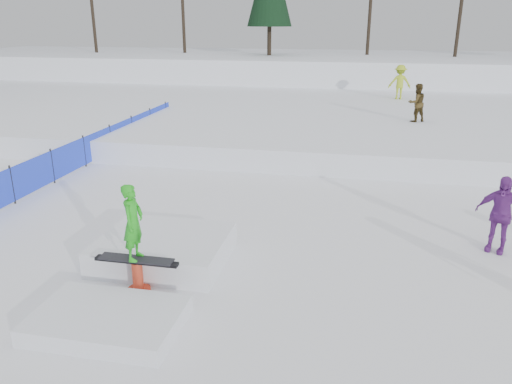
% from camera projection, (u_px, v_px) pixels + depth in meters
% --- Properties ---
extents(ground, '(120.00, 120.00, 0.00)m').
position_uv_depth(ground, '(211.00, 274.00, 10.01)').
color(ground, white).
extents(snow_berm, '(60.00, 14.00, 2.40)m').
position_uv_depth(snow_berm, '(325.00, 71.00, 37.39)').
color(snow_berm, white).
rests_on(snow_berm, ground).
extents(snow_midrise, '(50.00, 18.00, 0.80)m').
position_uv_depth(snow_midrise, '(303.00, 114.00, 24.69)').
color(snow_midrise, white).
rests_on(snow_midrise, ground).
extents(safety_fence, '(0.05, 16.00, 1.10)m').
position_uv_depth(safety_fence, '(84.00, 151.00, 17.18)').
color(safety_fence, blue).
rests_on(safety_fence, ground).
extents(walker_olive, '(0.95, 0.88, 1.57)m').
position_uv_depth(walker_olive, '(417.00, 103.00, 20.63)').
color(walker_olive, '#3F3014').
rests_on(walker_olive, snow_midrise).
extents(walker_ygreen, '(1.20, 0.74, 1.79)m').
position_uv_depth(walker_ygreen, '(400.00, 82.00, 26.57)').
color(walker_ygreen, '#ABC624').
rests_on(walker_ygreen, snow_midrise).
extents(spectator_purple, '(1.09, 0.82, 1.73)m').
position_uv_depth(spectator_purple, '(500.00, 214.00, 10.74)').
color(spectator_purple, '#782D92').
rests_on(spectator_purple, ground).
extents(jib_rail_feature, '(2.60, 4.40, 2.11)m').
position_uv_depth(jib_rail_feature, '(150.00, 263.00, 9.80)').
color(jib_rail_feature, white).
rests_on(jib_rail_feature, ground).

